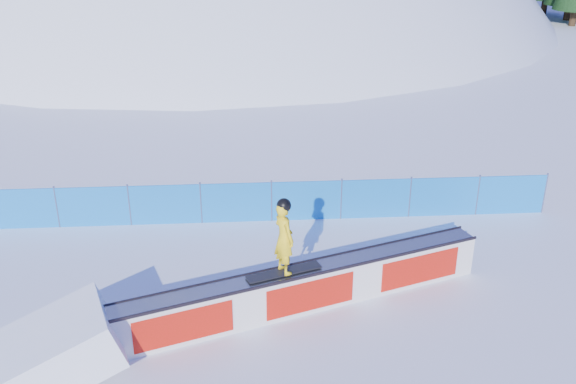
{
  "coord_description": "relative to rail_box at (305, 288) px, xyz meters",
  "views": [
    {
      "loc": [
        2.34,
        -12.06,
        8.28
      ],
      "look_at": [
        3.33,
        2.48,
        1.79
      ],
      "focal_mm": 40.0,
      "sensor_mm": 36.0,
      "label": 1
    }
  ],
  "objects": [
    {
      "name": "safety_fence",
      "position": [
        -3.55,
        4.47,
        0.08
      ],
      "size": [
        22.05,
        0.05,
        1.3
      ],
      "color": "blue",
      "rests_on": "ground"
    },
    {
      "name": "rail_box",
      "position": [
        0.0,
        0.0,
        0.0
      ],
      "size": [
        8.46,
        3.49,
        1.05
      ],
      "rotation": [
        0.0,
        0.0,
        0.34
      ],
      "color": "silver",
      "rests_on": "ground"
    },
    {
      "name": "snow_ramp",
      "position": [
        -5.16,
        -1.82,
        -0.52
      ],
      "size": [
        3.25,
        2.6,
        1.76
      ],
      "primitive_type": null,
      "rotation": [
        0.0,
        -0.31,
        0.34
      ],
      "color": "white",
      "rests_on": "ground"
    },
    {
      "name": "snow_hill",
      "position": [
        -3.55,
        41.97,
        -18.52
      ],
      "size": [
        64.0,
        64.0,
        64.0
      ],
      "color": "silver",
      "rests_on": "ground"
    },
    {
      "name": "snowboarder",
      "position": [
        -0.48,
        -0.17,
        1.4
      ],
      "size": [
        1.69,
        0.85,
        1.76
      ],
      "rotation": [
        0.0,
        0.0,
        2.06
      ],
      "color": "black",
      "rests_on": "rail_box"
    },
    {
      "name": "ground",
      "position": [
        -3.55,
        -0.03,
        -0.52
      ],
      "size": [
        160.0,
        160.0,
        0.0
      ],
      "primitive_type": "plane",
      "color": "white",
      "rests_on": "ground"
    }
  ]
}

